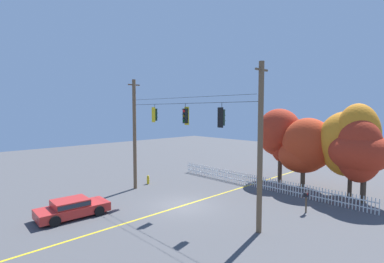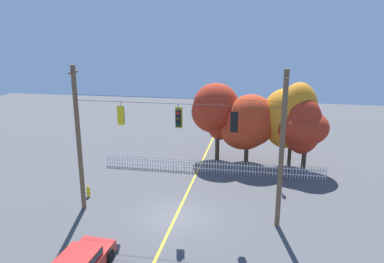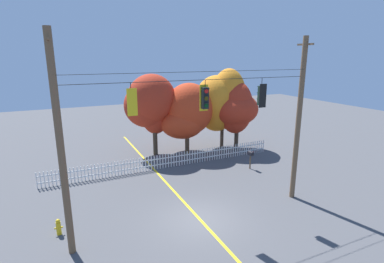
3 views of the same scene
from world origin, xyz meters
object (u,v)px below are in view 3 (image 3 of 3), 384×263
object	(u,v)px
traffic_signal_northbound_primary	(131,102)
autumn_oak_far_east	(220,101)
autumn_maple_near_fence	(151,103)
roadside_mailbox	(251,155)
fire_hydrant	(59,227)
autumn_maple_mid	(186,114)
autumn_maple_far_west	(235,108)
traffic_signal_southbound_primary	(205,98)
traffic_signal_northbound_secondary	(261,95)

from	to	relation	value
traffic_signal_northbound_primary	autumn_oak_far_east	bearing A→B (deg)	45.38
autumn_maple_near_fence	roadside_mailbox	xyz separation A→B (m)	(5.60, -6.50, -3.35)
autumn_oak_far_east	roadside_mailbox	bearing A→B (deg)	-96.03
fire_hydrant	autumn_maple_mid	bearing A→B (deg)	39.99
traffic_signal_northbound_primary	fire_hydrant	world-z (taller)	traffic_signal_northbound_primary
autumn_maple_far_west	fire_hydrant	bearing A→B (deg)	-151.86
autumn_maple_near_fence	autumn_maple_mid	size ratio (longest dim) A/B	1.13
traffic_signal_southbound_primary	traffic_signal_northbound_primary	bearing A→B (deg)	-179.68
autumn_oak_far_east	autumn_maple_far_west	bearing A→B (deg)	-43.31
traffic_signal_southbound_primary	autumn_maple_near_fence	distance (m)	11.54
traffic_signal_northbound_secondary	autumn_maple_near_fence	xyz separation A→B (m)	(-2.45, 11.38, -1.82)
traffic_signal_northbound_secondary	roadside_mailbox	size ratio (longest dim) A/B	1.10
autumn_maple_near_fence	autumn_maple_far_west	bearing A→B (deg)	-13.19
autumn_maple_far_west	fire_hydrant	distance (m)	17.29
traffic_signal_northbound_secondary	autumn_maple_far_west	world-z (taller)	traffic_signal_northbound_secondary
traffic_signal_southbound_primary	fire_hydrant	distance (m)	9.25
traffic_signal_northbound_primary	autumn_oak_far_east	size ratio (longest dim) A/B	0.19
traffic_signal_southbound_primary	traffic_signal_northbound_secondary	world-z (taller)	same
traffic_signal_northbound_secondary	traffic_signal_southbound_primary	bearing A→B (deg)	179.65
traffic_signal_northbound_primary	autumn_maple_far_west	world-z (taller)	traffic_signal_northbound_primary
autumn_maple_far_west	traffic_signal_northbound_primary	bearing A→B (deg)	-140.08
traffic_signal_southbound_primary	roadside_mailbox	bearing A→B (deg)	37.14
autumn_oak_far_east	autumn_maple_mid	bearing A→B (deg)	-178.03
autumn_oak_far_east	fire_hydrant	size ratio (longest dim) A/B	9.03
autumn_oak_far_east	roadside_mailbox	xyz separation A→B (m)	(-0.61, -5.78, -3.19)
traffic_signal_northbound_secondary	roadside_mailbox	distance (m)	7.77
autumn_maple_far_west	roadside_mailbox	bearing A→B (deg)	-109.02
autumn_maple_far_west	autumn_maple_near_fence	bearing A→B (deg)	166.81
roadside_mailbox	autumn_maple_near_fence	bearing A→B (deg)	130.77
traffic_signal_northbound_secondary	autumn_maple_far_west	distance (m)	11.10
autumn_maple_far_west	autumn_maple_mid	bearing A→B (deg)	168.79
traffic_signal_northbound_secondary	fire_hydrant	xyz separation A→B (m)	(-10.15, 1.68, -5.89)
autumn_maple_mid	roadside_mailbox	world-z (taller)	autumn_maple_mid
traffic_signal_northbound_primary	fire_hydrant	size ratio (longest dim) A/B	1.73
traffic_signal_northbound_secondary	autumn_oak_far_east	world-z (taller)	autumn_oak_far_east
fire_hydrant	roadside_mailbox	bearing A→B (deg)	13.53
traffic_signal_northbound_primary	autumn_maple_far_west	bearing A→B (deg)	39.92
autumn_maple_near_fence	fire_hydrant	xyz separation A→B (m)	(-7.70, -9.70, -4.08)
traffic_signal_northbound_secondary	autumn_maple_mid	size ratio (longest dim) A/B	0.25
autumn_oak_far_east	traffic_signal_southbound_primary	bearing A→B (deg)	-123.44
traffic_signal_northbound_primary	autumn_maple_far_west	size ratio (longest dim) A/B	0.22
traffic_signal_southbound_primary	autumn_maple_mid	distance (m)	11.52
traffic_signal_southbound_primary	autumn_oak_far_east	xyz separation A→B (m)	(7.03, 10.64, -2.03)
traffic_signal_northbound_secondary	autumn_maple_near_fence	size ratio (longest dim) A/B	0.22
traffic_signal_northbound_secondary	autumn_maple_near_fence	bearing A→B (deg)	102.15
autumn_maple_mid	autumn_oak_far_east	xyz separation A→B (m)	(3.34, 0.11, 0.87)
fire_hydrant	traffic_signal_southbound_primary	bearing A→B (deg)	-13.53
autumn_maple_near_fence	fire_hydrant	bearing A→B (deg)	-128.43
autumn_maple_mid	fire_hydrant	xyz separation A→B (m)	(-10.57, -8.87, -3.05)
traffic_signal_northbound_primary	traffic_signal_northbound_secondary	world-z (taller)	same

